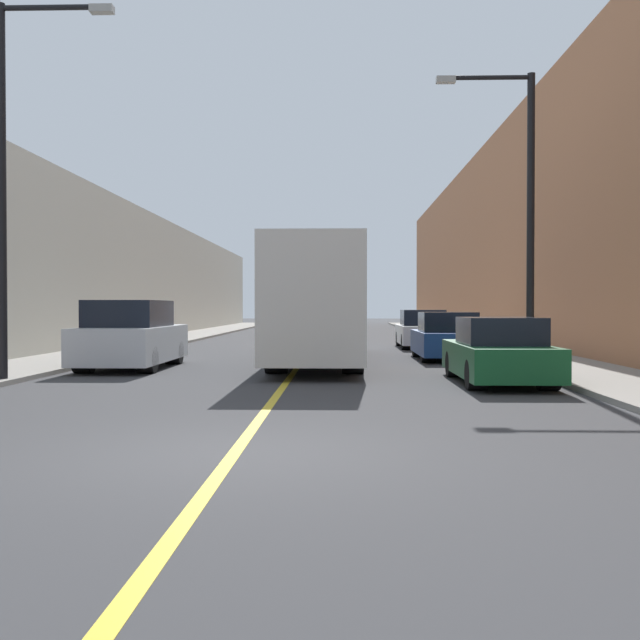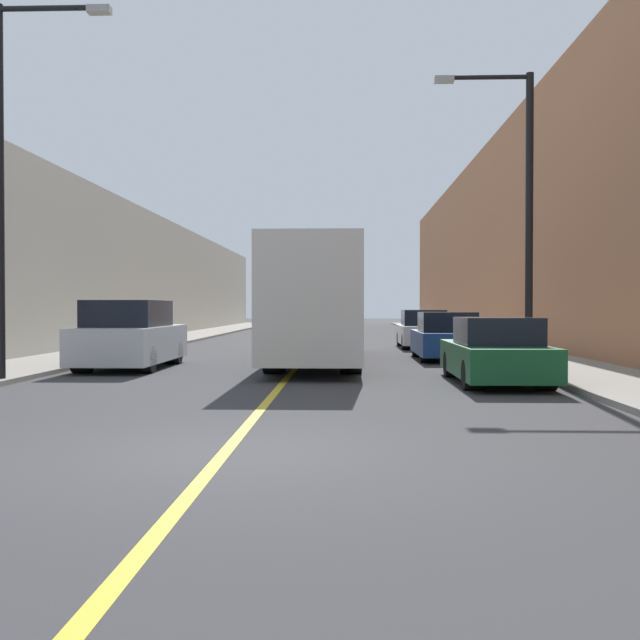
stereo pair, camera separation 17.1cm
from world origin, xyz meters
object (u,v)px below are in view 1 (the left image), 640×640
at_px(bus, 319,302).
at_px(car_right_mid, 447,338).
at_px(car_right_near, 498,353).
at_px(street_lamp_left, 11,167).
at_px(street_lamp_right, 522,200).
at_px(car_right_far, 422,331).
at_px(parked_suv_left, 131,337).

bearing_deg(bus, car_right_mid, 15.72).
bearing_deg(car_right_near, street_lamp_left, -177.99).
xyz_separation_m(car_right_mid, street_lamp_left, (-10.49, -7.70, 4.02)).
bearing_deg(street_lamp_right, bus, 151.34).
xyz_separation_m(bus, car_right_mid, (4.00, 1.13, -1.14)).
relative_size(car_right_far, street_lamp_left, 0.54).
xyz_separation_m(car_right_far, street_lamp_right, (1.42, -10.90, 3.76)).
height_order(car_right_near, car_right_mid, car_right_mid).
xyz_separation_m(parked_suv_left, car_right_far, (8.98, 10.47, -0.16)).
bearing_deg(car_right_far, street_lamp_left, -125.70).
bearing_deg(street_lamp_right, car_right_far, 97.43).
bearing_deg(car_right_near, car_right_far, 90.56).
height_order(parked_suv_left, car_right_mid, parked_suv_left).
distance_m(car_right_near, car_right_far, 14.16).
height_order(street_lamp_left, street_lamp_right, street_lamp_left).
bearing_deg(street_lamp_right, parked_suv_left, 177.63).
xyz_separation_m(parked_suv_left, car_right_near, (9.12, -3.69, -0.20)).
relative_size(parked_suv_left, car_right_mid, 1.15).
xyz_separation_m(car_right_near, street_lamp_left, (-10.58, -0.37, 4.04)).
distance_m(bus, car_right_mid, 4.31).
xyz_separation_m(parked_suv_left, street_lamp_left, (-1.46, -4.06, 3.84)).
relative_size(car_right_near, street_lamp_left, 0.56).
bearing_deg(parked_suv_left, car_right_near, -22.03).
relative_size(parked_suv_left, car_right_near, 1.08).
relative_size(bus, car_right_near, 2.77).
height_order(car_right_mid, car_right_far, car_right_far).
bearing_deg(parked_suv_left, car_right_far, 49.37).
bearing_deg(car_right_near, street_lamp_right, 68.53).
relative_size(car_right_far, street_lamp_right, 0.58).
height_order(bus, parked_suv_left, bus).
xyz_separation_m(car_right_mid, car_right_far, (-0.04, 6.84, 0.02)).
bearing_deg(parked_suv_left, street_lamp_right, -2.37).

